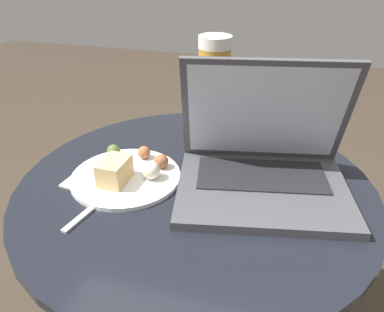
% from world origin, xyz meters
% --- Properties ---
extents(table, '(0.73, 0.73, 0.54)m').
position_xyz_m(table, '(0.00, 0.00, 0.40)').
color(table, '#515156').
rests_on(table, ground_plane).
extents(napkin, '(0.19, 0.15, 0.00)m').
position_xyz_m(napkin, '(-0.17, -0.04, 0.54)').
color(napkin, silver).
rests_on(napkin, table).
extents(laptop, '(0.37, 0.31, 0.26)m').
position_xyz_m(laptop, '(0.13, 0.03, 0.59)').
color(laptop, '#47474C').
rests_on(laptop, table).
extents(beer_glass, '(0.08, 0.08, 0.25)m').
position_xyz_m(beer_glass, '(-0.01, 0.21, 0.67)').
color(beer_glass, gold).
rests_on(beer_glass, table).
extents(snack_plate, '(0.23, 0.23, 0.06)m').
position_xyz_m(snack_plate, '(-0.14, -0.02, 0.56)').
color(snack_plate, white).
rests_on(snack_plate, table).
extents(fork, '(0.05, 0.19, 0.00)m').
position_xyz_m(fork, '(-0.15, -0.10, 0.54)').
color(fork, '#B2B2B7').
rests_on(fork, table).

